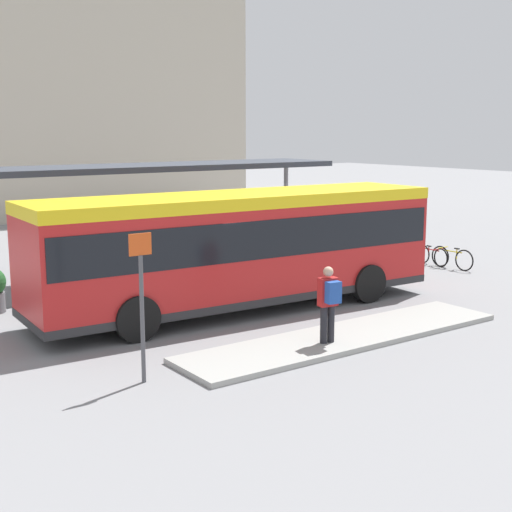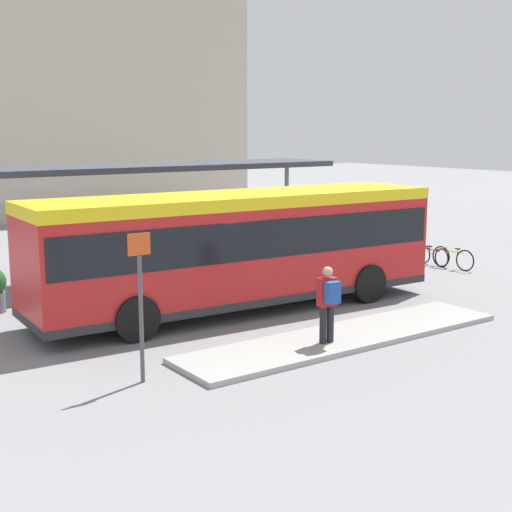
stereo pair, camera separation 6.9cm
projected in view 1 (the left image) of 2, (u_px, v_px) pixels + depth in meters
ground_plane at (239, 310)px, 18.58m from camera, size 120.00×120.00×0.00m
curb_island at (346, 337)px, 15.93m from camera, size 8.23×1.80×0.12m
city_bus at (239, 242)px, 18.28m from camera, size 11.03×3.07×3.04m
pedestrian_waiting at (329, 300)px, 15.11m from camera, size 0.44×0.47×1.66m
bicycle_yellow at (452, 258)px, 24.00m from camera, size 0.48×1.70×0.73m
bicycle_red at (432, 255)px, 24.66m from camera, size 0.48×1.54×0.67m
station_shelter at (146, 169)px, 22.57m from camera, size 13.24×2.78×3.54m
platform_sign at (142, 301)px, 12.98m from camera, size 0.44×0.08×2.80m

